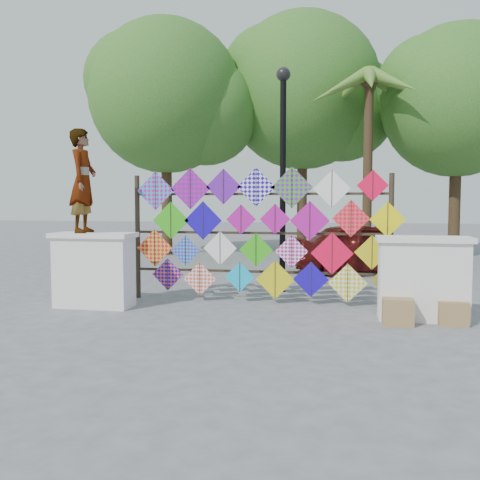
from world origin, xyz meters
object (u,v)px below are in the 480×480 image
at_px(sedan, 368,248).
at_px(lamppost, 283,158).
at_px(vendor_woman, 83,181).
at_px(kite_rack, 261,234).

height_order(sedan, lamppost, lamppost).
relative_size(vendor_woman, lamppost, 0.40).
bearing_deg(lamppost, sedan, 60.63).
bearing_deg(lamppost, kite_rack, -101.01).
bearing_deg(kite_rack, sedan, 65.35).
distance_m(kite_rack, vendor_woman, 3.21).
xyz_separation_m(vendor_woman, lamppost, (3.17, 2.20, 0.53)).
bearing_deg(sedan, vendor_woman, 121.71).
relative_size(kite_rack, lamppost, 1.10).
bearing_deg(vendor_woman, kite_rack, -78.15).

